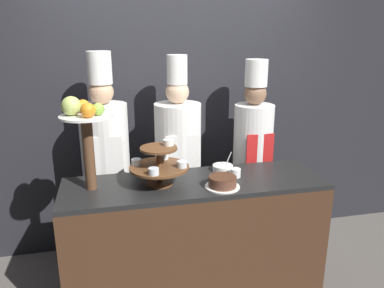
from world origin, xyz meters
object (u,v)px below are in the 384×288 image
fruit_pedestal (84,124)px  chef_left (106,158)px  cup_white (235,173)px  tiered_stand (159,164)px  cake_round (222,182)px  serving_bowl_far (223,168)px  chef_center_left (178,155)px  chef_center_right (253,150)px

fruit_pedestal → chef_left: chef_left is taller
cup_white → chef_left: bearing=150.6°
tiered_stand → cake_round: size_ratio=1.72×
serving_bowl_far → tiered_stand: bearing=-162.1°
cup_white → chef_center_left: (-0.33, 0.52, -0.01)m
tiered_stand → cake_round: (0.41, -0.15, -0.11)m
cup_white → fruit_pedestal: bearing=179.1°
fruit_pedestal → serving_bowl_far: 1.09m
cake_round → chef_center_left: size_ratio=0.13×
chef_center_left → chef_center_right: chef_center_left is taller
tiered_stand → chef_center_right: bearing=30.7°
tiered_stand → chef_left: (-0.37, 0.54, -0.10)m
chef_center_right → cake_round: bearing=-125.7°
tiered_stand → serving_bowl_far: (0.51, 0.16, -0.13)m
tiered_stand → chef_center_right: size_ratio=0.23×
cup_white → chef_center_right: size_ratio=0.04×
fruit_pedestal → chef_center_left: chef_center_left is taller
cake_round → chef_left: 1.03m
tiered_stand → cup_white: bearing=1.5°
chef_center_right → chef_left: bearing=-180.0°
serving_bowl_far → chef_center_left: (-0.28, 0.37, -0.00)m
serving_bowl_far → chef_center_right: bearing=43.5°
tiered_stand → fruit_pedestal: bearing=176.4°
serving_bowl_far → chef_center_right: 0.54m
cake_round → chef_center_left: (-0.18, 0.68, -0.02)m
chef_center_right → tiered_stand: bearing=-149.3°
cake_round → chef_left: bearing=138.7°
cake_round → cup_white: bearing=47.1°
tiered_stand → serving_bowl_far: tiered_stand is taller
fruit_pedestal → cup_white: 1.12m
chef_left → cup_white: bearing=-29.4°
tiered_stand → cup_white: tiered_stand is taller
serving_bowl_far → chef_center_right: size_ratio=0.09×
chef_center_left → chef_center_right: bearing=0.0°
cup_white → chef_left: size_ratio=0.04×
cake_round → chef_center_left: chef_center_left is taller
tiered_stand → chef_center_left: (0.23, 0.54, -0.13)m
fruit_pedestal → chef_center_right: chef_center_right is taller
tiered_stand → chef_center_left: size_ratio=0.23×
tiered_stand → chef_center_right: (0.90, 0.54, -0.13)m
tiered_stand → chef_left: size_ratio=0.22×
fruit_pedestal → serving_bowl_far: fruit_pedestal is taller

